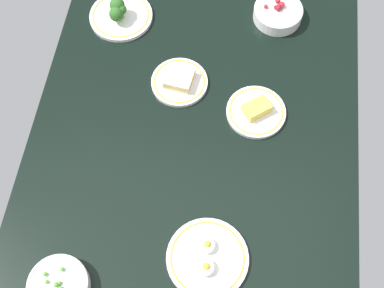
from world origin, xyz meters
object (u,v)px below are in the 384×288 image
Objects in this scene: bowl_berries at (278,13)px; plate_broccoli at (120,14)px; plate_sandwich at (179,81)px; plate_eggs at (207,258)px; bowl_peas at (59,286)px; plate_cheese at (256,111)px.

plate_broccoli is at bearing -81.62° from bowl_berries.
plate_eggs is at bearing 16.06° from plate_sandwich.
plate_broccoli reaches higher than bowl_peas.
plate_cheese is at bearing 141.98° from bowl_peas.
plate_sandwich is (23.47, 24.20, -1.00)cm from plate_broccoli.
plate_cheese is 26.58cm from plate_sandwich.
plate_cheese is at bearing 73.16° from plate_sandwich.
plate_cheese is 1.11× the size of bowl_berries.
plate_cheese is 1.02× the size of plate_sandwich.
bowl_berries is at bearing 152.64° from bowl_peas.
bowl_berries is 54.38cm from plate_broccoli.
plate_broccoli is (-78.99, -40.18, 1.34)cm from plate_eggs.
plate_broccoli is at bearing -134.12° from plate_sandwich.
plate_eggs is at bearing -8.90° from bowl_berries.
bowl_berries is at bearing 171.10° from plate_eggs.
bowl_berries is at bearing 136.69° from plate_sandwich.
plate_sandwich is (-55.52, -15.98, 0.34)cm from plate_eggs.
bowl_berries is 112.47cm from bowl_peas.
bowl_berries reaches higher than plate_eggs.
bowl_berries reaches higher than bowl_peas.
plate_eggs is 87.98cm from bowl_berries.
plate_eggs is 57.77cm from plate_sandwich.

